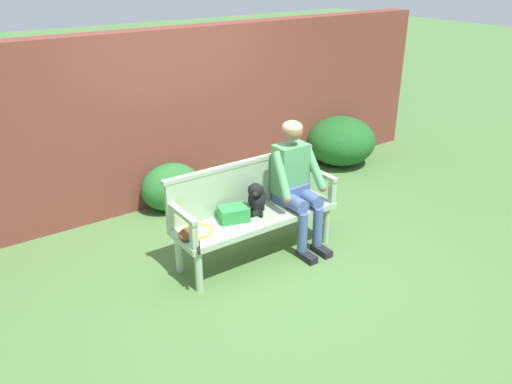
% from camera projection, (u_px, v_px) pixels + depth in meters
% --- Properties ---
extents(ground_plane, '(40.00, 40.00, 0.00)m').
position_uv_depth(ground_plane, '(256.00, 256.00, 5.30)').
color(ground_plane, '#4C753D').
extents(brick_garden_fence, '(8.00, 0.30, 2.08)m').
position_uv_depth(brick_garden_fence, '(170.00, 117.00, 6.21)').
color(brick_garden_fence, brown).
rests_on(brick_garden_fence, ground).
extents(hedge_bush_mid_right, '(0.74, 0.56, 0.57)m').
position_uv_depth(hedge_bush_mid_right, '(171.00, 187.00, 6.17)').
color(hedge_bush_mid_right, '#286B2D').
rests_on(hedge_bush_mid_right, ground).
extents(hedge_bush_far_right, '(1.02, 1.00, 0.70)m').
position_uv_depth(hedge_bush_far_right, '(340.00, 141.00, 7.53)').
color(hedge_bush_far_right, '#1E5B23').
rests_on(hedge_bush_far_right, ground).
extents(garden_bench, '(1.70, 0.51, 0.47)m').
position_uv_depth(garden_bench, '(256.00, 220.00, 5.12)').
color(garden_bench, '#9EB793').
rests_on(garden_bench, ground).
extents(bench_backrest, '(1.74, 0.06, 0.50)m').
position_uv_depth(bench_backrest, '(243.00, 184.00, 5.16)').
color(bench_backrest, '#9EB793').
rests_on(bench_backrest, garden_bench).
extents(bench_armrest_left_end, '(0.06, 0.51, 0.28)m').
position_uv_depth(bench_armrest_left_end, '(186.00, 222.00, 4.52)').
color(bench_armrest_left_end, '#9EB793').
rests_on(bench_armrest_left_end, garden_bench).
extents(bench_armrest_right_end, '(0.06, 0.51, 0.28)m').
position_uv_depth(bench_armrest_right_end, '(324.00, 180.00, 5.37)').
color(bench_armrest_right_end, '#9EB793').
rests_on(bench_armrest_right_end, garden_bench).
extents(person_seated, '(0.56, 0.66, 1.34)m').
position_uv_depth(person_seated, '(295.00, 180.00, 5.23)').
color(person_seated, black).
rests_on(person_seated, ground).
extents(dog_on_bench, '(0.32, 0.34, 0.38)m').
position_uv_depth(dog_on_bench, '(257.00, 197.00, 5.03)').
color(dog_on_bench, black).
rests_on(dog_on_bench, garden_bench).
extents(tennis_racket, '(0.40, 0.57, 0.03)m').
position_uv_depth(tennis_racket, '(197.00, 232.00, 4.75)').
color(tennis_racket, yellow).
rests_on(tennis_racket, garden_bench).
extents(baseball_glove, '(0.27, 0.25, 0.09)m').
position_uv_depth(baseball_glove, '(189.00, 233.00, 4.67)').
color(baseball_glove, brown).
rests_on(baseball_glove, garden_bench).
extents(sports_bag, '(0.32, 0.27, 0.14)m').
position_uv_depth(sports_bag, '(234.00, 214.00, 4.97)').
color(sports_bag, '#2D8E42').
rests_on(sports_bag, garden_bench).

